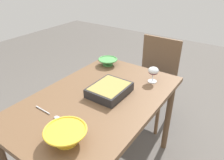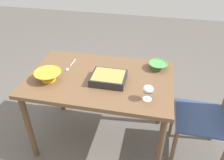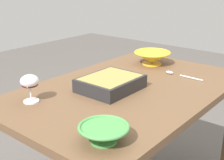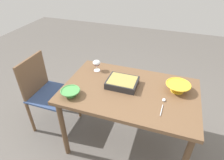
# 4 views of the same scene
# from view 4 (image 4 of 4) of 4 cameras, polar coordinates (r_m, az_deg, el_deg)

# --- Properties ---
(ground_plane) EXTENTS (8.00, 8.00, 0.00)m
(ground_plane) POSITION_cam_4_polar(r_m,az_deg,el_deg) (2.32, 4.36, -18.09)
(ground_plane) COLOR #5B5651
(dining_table) EXTENTS (1.26, 0.80, 0.76)m
(dining_table) POSITION_cam_4_polar(r_m,az_deg,el_deg) (1.83, 5.27, -5.13)
(dining_table) COLOR brown
(dining_table) RESTS_ON ground_plane
(chair) EXTENTS (0.45, 0.45, 0.90)m
(chair) POSITION_cam_4_polar(r_m,az_deg,el_deg) (2.32, -19.57, -3.12)
(chair) COLOR #334772
(chair) RESTS_ON ground_plane
(wine_glass) EXTENTS (0.08, 0.08, 0.13)m
(wine_glass) POSITION_cam_4_polar(r_m,az_deg,el_deg) (2.02, -4.68, 5.01)
(wine_glass) COLOR white
(wine_glass) RESTS_ON dining_table
(casserole_dish) EXTENTS (0.29, 0.24, 0.07)m
(casserole_dish) POSITION_cam_4_polar(r_m,az_deg,el_deg) (1.81, 3.14, -0.70)
(casserole_dish) COLOR #262628
(casserole_dish) RESTS_ON dining_table
(mixing_bowl) EXTENTS (0.18, 0.18, 0.06)m
(mixing_bowl) POSITION_cam_4_polar(r_m,az_deg,el_deg) (1.72, -12.47, -3.63)
(mixing_bowl) COLOR #4C994C
(mixing_bowl) RESTS_ON dining_table
(small_bowl) EXTENTS (0.23, 0.23, 0.08)m
(small_bowl) POSITION_cam_4_polar(r_m,az_deg,el_deg) (1.83, 19.33, -1.99)
(small_bowl) COLOR yellow
(small_bowl) RESTS_ON dining_table
(serving_spoon) EXTENTS (0.03, 0.23, 0.01)m
(serving_spoon) POSITION_cam_4_polar(r_m,az_deg,el_deg) (1.67, 15.29, -6.74)
(serving_spoon) COLOR silver
(serving_spoon) RESTS_ON dining_table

